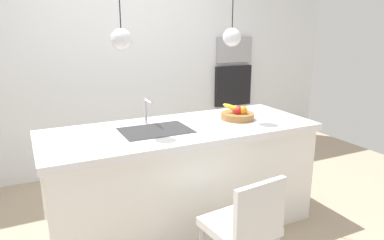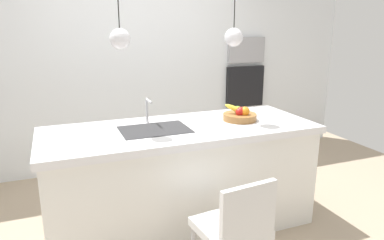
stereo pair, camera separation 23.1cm
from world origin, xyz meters
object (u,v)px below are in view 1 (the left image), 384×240
at_px(fruit_bowl, 238,114).
at_px(microwave, 234,50).
at_px(oven, 233,86).
at_px(chair_near, 245,225).

bearing_deg(fruit_bowl, microwave, 58.99).
height_order(oven, chair_near, oven).
bearing_deg(chair_near, oven, 59.49).
bearing_deg(oven, fruit_bowl, -121.01).
distance_m(fruit_bowl, chair_near, 1.15).
distance_m(fruit_bowl, microwave, 1.89).
xyz_separation_m(oven, chair_near, (-1.46, -2.48, -0.46)).
xyz_separation_m(microwave, chair_near, (-1.46, -2.48, -0.96)).
relative_size(fruit_bowl, microwave, 0.56).
relative_size(fruit_bowl, oven, 0.54).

